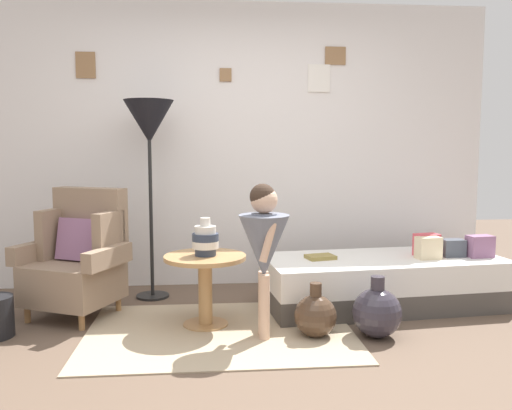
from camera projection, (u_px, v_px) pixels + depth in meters
The scene contains 16 objects.
ground_plane at pixel (245, 364), 3.15m from camera, with size 12.00×12.00×0.00m, color brown.
gallery_wall at pixel (230, 146), 4.94m from camera, with size 4.80×0.12×2.60m.
rug at pixel (220, 332), 3.69m from camera, with size 1.84×1.33×0.01m, color tan.
armchair at pixel (79, 258), 4.05m from camera, with size 0.89×0.80×0.97m.
daybed at pixel (383, 281), 4.31m from camera, with size 1.97×0.99×0.40m.
pillow_head at pixel (480, 246), 4.29m from camera, with size 0.20×0.12×0.18m, color gray.
pillow_mid at pixel (453, 248), 4.31m from camera, with size 0.18×0.12×0.14m, color #474C56.
pillow_back at pixel (427, 245), 4.33m from camera, with size 0.19×0.12×0.18m, color #D64C56.
pillow_extra at pixel (428, 248), 4.22m from camera, with size 0.19×0.12×0.18m, color beige.
side_table at pixel (205, 275), 3.79m from camera, with size 0.59×0.59×0.52m.
vase_striped at pixel (205, 240), 3.76m from camera, with size 0.19×0.19×0.27m.
floor_lamp at pixel (149, 128), 4.42m from camera, with size 0.42×0.42×1.68m.
person_child at pixel (264, 241), 3.52m from camera, with size 0.34×0.34×1.05m.
book_on_daybed at pixel (320, 257), 4.22m from camera, with size 0.22×0.16×0.03m, color olive.
demijohn_near at pixel (315, 315), 3.60m from camera, with size 0.29×0.29×0.37m.
demijohn_far at pixel (377, 312), 3.59m from camera, with size 0.33×0.33×0.42m.
Camera 1 is at (-0.21, -3.02, 1.28)m, focal length 37.22 mm.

